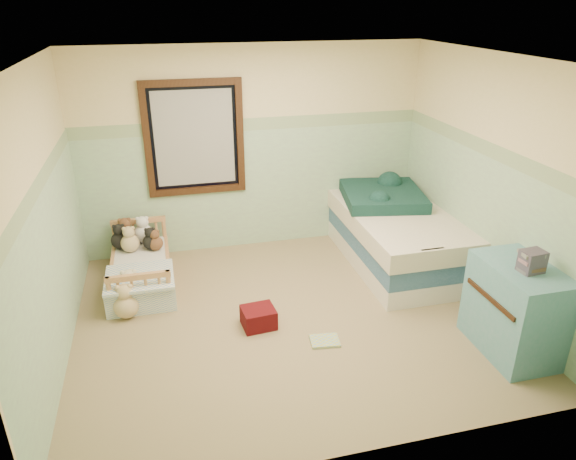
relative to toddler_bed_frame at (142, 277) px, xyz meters
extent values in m
cube|color=olive|center=(1.44, -1.05, -0.09)|extent=(4.20, 3.60, 0.02)
cube|color=silver|center=(1.44, -1.05, 2.43)|extent=(4.20, 3.60, 0.02)
cube|color=beige|center=(1.44, 0.75, 1.17)|extent=(4.20, 0.04, 2.50)
cube|color=beige|center=(1.44, -2.85, 1.17)|extent=(4.20, 0.04, 2.50)
cube|color=beige|center=(-0.66, -1.05, 1.17)|extent=(0.04, 3.60, 2.50)
cube|color=beige|center=(3.54, -1.05, 1.17)|extent=(0.04, 3.60, 2.50)
cube|color=#8DA993|center=(1.44, 0.74, 0.67)|extent=(4.20, 0.01, 1.50)
cube|color=#4F7A5B|center=(1.44, 0.74, 1.49)|extent=(4.20, 0.01, 0.15)
cube|color=black|center=(0.74, 0.71, 1.37)|extent=(1.16, 0.06, 1.36)
cube|color=#B2B2AF|center=(0.74, 0.72, 1.37)|extent=(0.92, 0.01, 1.12)
cube|color=#985E38|center=(0.00, 0.00, 0.00)|extent=(0.64, 1.28, 0.16)
cube|color=silver|center=(0.00, 0.00, 0.14)|extent=(0.59, 1.23, 0.12)
cube|color=#759AD4|center=(0.00, -0.40, 0.22)|extent=(0.70, 0.64, 0.03)
sphere|color=brown|center=(-0.15, 0.50, 0.31)|extent=(0.22, 0.22, 0.22)
sphere|color=white|center=(0.05, 0.50, 0.31)|extent=(0.22, 0.22, 0.22)
sphere|color=tan|center=(-0.10, 0.28, 0.31)|extent=(0.21, 0.21, 0.21)
sphere|color=black|center=(0.13, 0.28, 0.29)|extent=(0.18, 0.18, 0.18)
sphere|color=beige|center=(-0.11, -0.36, 0.04)|extent=(0.25, 0.25, 0.25)
sphere|color=tan|center=(-0.15, -0.65, 0.04)|extent=(0.25, 0.25, 0.25)
cube|color=white|center=(2.99, -0.11, 0.03)|extent=(1.10, 2.20, 0.22)
cube|color=navy|center=(2.99, -0.11, 0.25)|extent=(1.10, 2.20, 0.22)
cube|color=silver|center=(2.99, -0.11, 0.47)|extent=(1.14, 2.24, 0.22)
cube|color=black|center=(2.94, 0.19, 0.65)|extent=(1.10, 1.14, 0.14)
cube|color=teal|center=(3.27, -2.05, 0.34)|extent=(0.53, 0.85, 0.85)
cube|color=#55383D|center=(3.27, -2.13, 0.87)|extent=(0.20, 0.17, 0.19)
cube|color=maroon|center=(1.11, -1.14, 0.02)|extent=(0.34, 0.30, 0.20)
cube|color=gold|center=(1.66, -1.55, -0.07)|extent=(0.29, 0.24, 0.02)
sphere|color=brown|center=(0.18, 0.25, 0.29)|extent=(0.17, 0.17, 0.17)
sphere|color=black|center=(-0.21, 0.38, 0.31)|extent=(0.21, 0.21, 0.21)
camera|label=1|loc=(0.35, -5.39, 2.88)|focal=32.54mm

